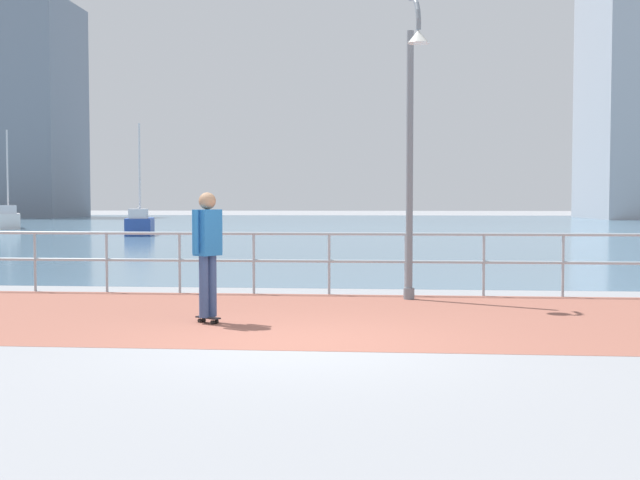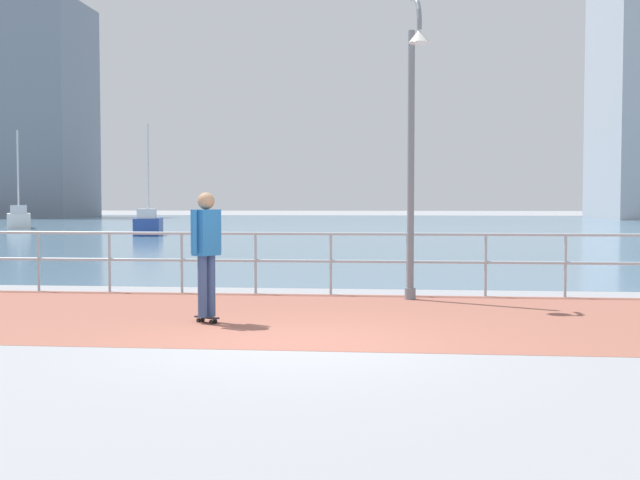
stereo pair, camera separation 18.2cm
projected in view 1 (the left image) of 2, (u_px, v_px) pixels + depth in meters
ground at (372, 230)px, 49.39m from camera, size 220.00×220.00×0.00m
brick_paving at (315, 316)px, 11.87m from camera, size 28.00×5.60×0.01m
harbor_water at (375, 225)px, 59.43m from camera, size 180.00×88.00×0.00m
waterfront_railing at (329, 252)px, 14.62m from camera, size 25.25×0.06×1.15m
lamppost at (412, 132)px, 13.63m from camera, size 0.40×0.81×5.24m
skateboarder at (208, 244)px, 11.11m from camera, size 0.40×0.51×1.83m
sailboat_yellow at (8, 219)px, 51.40m from camera, size 3.28×4.68×6.36m
sailboat_navy at (140, 224)px, 41.18m from camera, size 2.22×4.29×5.76m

